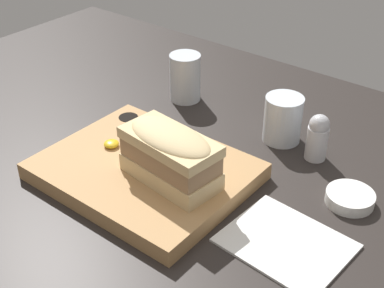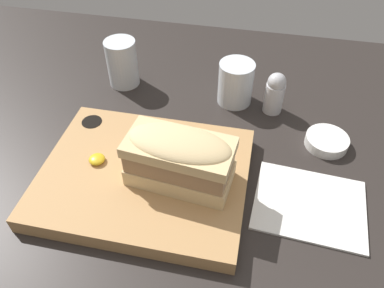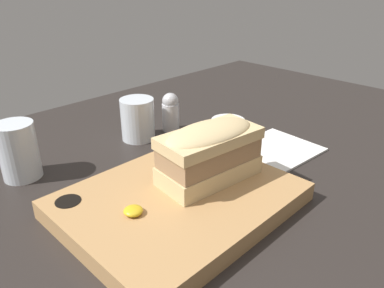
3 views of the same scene
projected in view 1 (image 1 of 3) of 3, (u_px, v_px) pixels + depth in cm
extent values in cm
cube|color=#282321|center=(161.00, 207.00, 79.91)|extent=(148.66, 110.01, 2.00)
cube|color=tan|center=(145.00, 171.00, 83.55)|extent=(31.01, 24.70, 2.74)
cylinder|color=black|center=(129.00, 120.00, 95.28)|extent=(3.46, 3.46, 1.37)
cube|color=#DBBC84|center=(169.00, 170.00, 78.97)|extent=(15.62, 8.92, 2.78)
cube|color=#9E7A56|center=(168.00, 154.00, 77.41)|extent=(14.99, 8.56, 2.98)
cube|color=#DBBC84|center=(168.00, 141.00, 76.15)|extent=(15.62, 8.92, 1.67)
ellipsoid|color=#DBBC84|center=(168.00, 137.00, 75.78)|extent=(15.30, 8.74, 2.50)
ellipsoid|color=gold|center=(111.00, 144.00, 86.75)|extent=(2.49, 2.49, 1.00)
cylinder|color=silver|center=(185.00, 77.00, 104.17)|extent=(6.08, 6.08, 9.37)
cylinder|color=silver|center=(185.00, 88.00, 105.46)|extent=(5.35, 5.35, 4.22)
cylinder|color=silver|center=(283.00, 119.00, 91.72)|extent=(6.60, 6.60, 8.23)
cylinder|color=#33050F|center=(282.00, 127.00, 92.59)|extent=(5.94, 5.94, 4.62)
cube|color=white|center=(286.00, 243.00, 71.63)|extent=(16.83, 14.03, 0.40)
cylinder|color=silver|center=(317.00, 143.00, 87.53)|extent=(3.53, 3.53, 5.82)
sphere|color=#B7B7BC|center=(319.00, 124.00, 85.62)|extent=(3.35, 3.35, 3.35)
cylinder|color=white|center=(350.00, 198.00, 78.65)|extent=(7.18, 7.18, 1.80)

